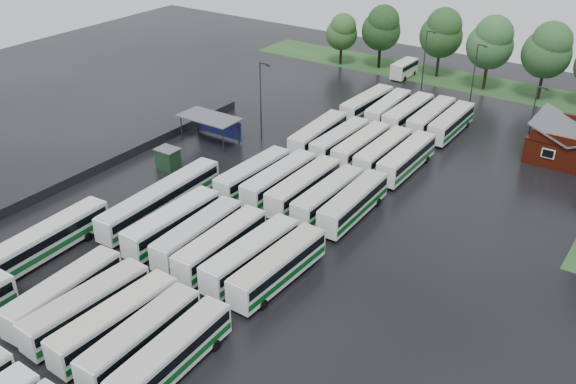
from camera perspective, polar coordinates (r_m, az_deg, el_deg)
The scene contains 45 objects.
ground at distance 62.57m, azimuth -7.80°, elevation -5.85°, with size 160.00×160.00×0.00m, color black.
brick_building at distance 87.56m, azimuth 24.01°, elevation 3.66°, with size 10.07×8.60×5.39m.
wash_shed at distance 85.90m, azimuth -6.83°, elevation 6.38°, with size 8.20×4.20×3.58m.
utility_hut at distance 79.70m, azimuth -10.61°, elevation 2.96°, with size 2.70×2.20×2.62m.
grass_strip_north at distance 113.23m, azimuth 15.52°, elevation 9.43°, with size 80.00×10.00×0.01m, color #274E1F.
west_fence at distance 81.39m, azimuth -15.85°, elevation 2.32°, with size 0.10×50.00×1.20m, color #2D2D30.
bus_r1c0 at distance 57.92m, azimuth -19.30°, elevation -8.47°, with size 2.97×11.38×3.14m.
bus_r1c1 at distance 55.76m, azimuth -17.45°, elevation -9.70°, with size 3.00×11.52×3.18m.
bus_r1c2 at distance 53.62m, azimuth -15.09°, elevation -11.03°, with size 2.92×11.57×3.20m.
bus_r1c3 at distance 51.69m, azimuth -12.91°, elevation -12.49°, with size 2.71×11.33×3.14m.
bus_r1c4 at distance 49.78m, azimuth -10.27°, elevation -14.02°, with size 2.81×11.47×3.17m.
bus_r2c0 at distance 65.10m, azimuth -10.22°, elevation -2.71°, with size 2.58×11.69×3.25m.
bus_r2c1 at distance 63.03m, azimuth -7.98°, elevation -3.70°, with size 2.78×11.39×3.15m.
bus_r2c2 at distance 61.13m, azimuth -5.97°, elevation -4.66°, with size 2.56×11.41×3.17m.
bus_r2c3 at distance 59.38m, azimuth -3.29°, elevation -5.60°, with size 2.93×11.73×3.24m.
bus_r2c4 at distance 57.75m, azimuth -0.87°, elevation -6.64°, with size 2.81×11.75×3.25m.
bus_r3c0 at distance 73.74m, azimuth -3.10°, elevation 1.60°, with size 2.74×11.31×3.13m.
bus_r3c1 at distance 72.34m, azimuth -0.77°, elevation 1.12°, with size 2.59×11.60×3.22m.
bus_r3c2 at distance 70.76m, azimuth 1.41°, elevation 0.47°, with size 2.50×11.70×3.26m.
bus_r3c3 at distance 69.16m, azimuth 3.60°, elevation -0.34°, with size 2.50×11.33×3.15m.
bus_r3c4 at distance 68.01m, azimuth 5.84°, elevation -0.95°, with size 2.75×11.57×3.20m.
bus_r4c0 at distance 83.97m, azimuth 2.70°, elevation 5.13°, with size 3.06×11.74×3.24m.
bus_r4c1 at distance 82.59m, azimuth 4.67°, elevation 4.59°, with size 2.57×11.14×3.09m.
bus_r4c2 at distance 81.21m, azimuth 6.53°, elevation 4.08°, with size 2.40×11.24×3.13m.
bus_r4c3 at distance 79.85m, azimuth 8.47°, elevation 3.53°, with size 2.51×11.46×3.19m.
bus_r4c4 at distance 78.60m, azimuth 10.50°, elevation 2.97°, with size 2.60×11.70×3.25m.
bus_r5c0 at distance 95.10m, azimuth 7.04°, elevation 7.78°, with size 2.83×11.45×3.16m.
bus_r5c1 at distance 93.83m, azimuth 8.89°, elevation 7.33°, with size 2.87×11.22×3.10m.
bus_r5c2 at distance 92.23m, azimuth 10.62°, elevation 6.86°, with size 2.59×11.71×3.25m.
bus_r5c3 at distance 91.37m, azimuth 12.60°, elevation 6.45°, with size 2.67×11.72×3.25m.
bus_r5c4 at distance 90.52m, azimuth 14.30°, elevation 5.99°, with size 2.50×11.25×3.13m.
artic_bus_west_b at distance 69.82m, azimuth -11.22°, elevation -0.59°, with size 2.86×16.86×3.12m.
artic_bus_west_c at distance 64.99m, azimuth -21.72°, elevation -4.60°, with size 3.02×16.93×3.13m.
minibus at distance 113.01m, azimuth 10.30°, elevation 10.77°, with size 2.48×6.26×2.71m.
tree_north_0 at distance 117.20m, azimuth 4.83°, elevation 14.03°, with size 5.61×5.60×9.28m.
tree_north_1 at distance 115.59m, azimuth 8.35°, elevation 14.27°, with size 6.77×6.77×11.22m.
tree_north_2 at distance 112.52m, azimuth 13.54°, elevation 13.62°, with size 7.15×7.15×11.84m.
tree_north_3 at distance 108.03m, azimuth 17.62°, elevation 12.59°, with size 7.33×7.33×12.13m.
tree_north_4 at distance 106.21m, azimuth 22.13°, elevation 11.64°, with size 7.42×7.42×12.29m.
lamp_post_ne at distance 84.78m, azimuth 20.96°, elevation 6.21°, with size 1.47×0.29×9.55m.
lamp_post_nw at distance 84.53m, azimuth -2.37°, elevation 8.55°, with size 1.65×0.32×10.74m.
lamp_post_back_w at distance 103.80m, azimuth 12.11°, elevation 11.58°, with size 1.57×0.31×10.21m.
lamp_post_back_e at distance 99.75m, azimuth 16.30°, elevation 10.23°, with size 1.50×0.29×9.76m.
puddle_2 at distance 69.00m, azimuth -10.28°, elevation -2.51°, with size 7.84×7.84×0.01m, color black.
puddle_3 at distance 58.86m, azimuth -3.43°, elevation -8.07°, with size 4.78×4.78×0.01m, color black.
Camera 1 is at (35.94, -37.41, 34.99)m, focal length 40.00 mm.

